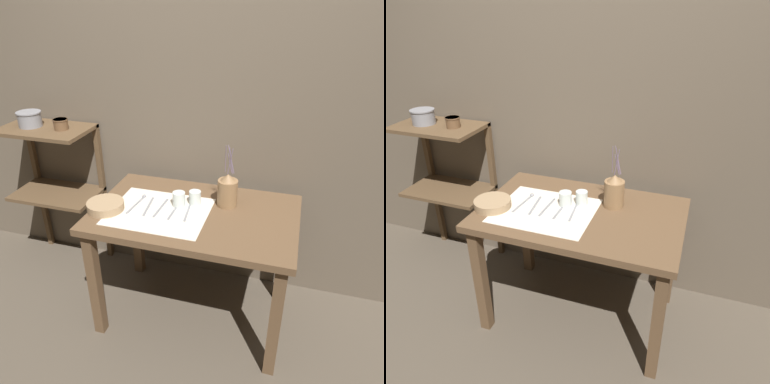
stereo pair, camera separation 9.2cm
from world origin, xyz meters
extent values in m
plane|color=brown|center=(0.00, 0.00, 0.00)|extent=(12.00, 12.00, 0.00)
cube|color=brown|center=(0.00, 0.47, 1.20)|extent=(7.00, 0.06, 2.40)
cube|color=brown|center=(0.00, 0.00, 0.74)|extent=(1.14, 0.71, 0.04)
cube|color=brown|center=(-0.51, -0.30, 0.36)|extent=(0.06, 0.06, 0.72)
cube|color=brown|center=(0.51, -0.30, 0.36)|extent=(0.06, 0.06, 0.72)
cube|color=brown|center=(-0.51, 0.30, 0.36)|extent=(0.06, 0.06, 0.72)
cube|color=brown|center=(0.51, 0.30, 0.36)|extent=(0.06, 0.06, 0.72)
cube|color=brown|center=(-1.08, 0.24, 1.06)|extent=(0.58, 0.36, 0.02)
cube|color=brown|center=(-1.08, 0.24, 0.59)|extent=(0.58, 0.36, 0.02)
cube|color=brown|center=(-1.35, 0.40, 0.53)|extent=(0.04, 0.04, 1.07)
cube|color=brown|center=(-0.80, 0.40, 0.53)|extent=(0.04, 0.04, 1.07)
cube|color=beige|center=(-0.19, -0.06, 0.76)|extent=(0.54, 0.44, 0.00)
cylinder|color=olive|center=(0.16, 0.12, 0.84)|extent=(0.11, 0.11, 0.16)
cone|color=olive|center=(0.16, 0.12, 0.93)|extent=(0.09, 0.09, 0.04)
cylinder|color=slate|center=(0.14, 0.12, 1.04)|extent=(0.01, 0.05, 0.17)
cylinder|color=slate|center=(0.17, 0.11, 1.04)|extent=(0.03, 0.03, 0.16)
cylinder|color=slate|center=(0.16, 0.13, 1.01)|extent=(0.03, 0.03, 0.12)
cylinder|color=slate|center=(0.17, 0.11, 1.04)|extent=(0.02, 0.03, 0.17)
cylinder|color=slate|center=(0.17, 0.14, 1.04)|extent=(0.04, 0.01, 0.16)
cylinder|color=#9E7F5B|center=(-0.48, -0.12, 0.78)|extent=(0.21, 0.21, 0.05)
cylinder|color=silver|center=(-0.10, 0.03, 0.80)|extent=(0.07, 0.07, 0.08)
cylinder|color=silver|center=(-0.02, 0.08, 0.80)|extent=(0.07, 0.07, 0.08)
cube|color=gray|center=(-0.34, -0.03, 0.76)|extent=(0.03, 0.21, 0.00)
sphere|color=gray|center=(-0.33, 0.07, 0.77)|extent=(0.02, 0.02, 0.02)
cube|color=gray|center=(-0.27, -0.03, 0.76)|extent=(0.04, 0.21, 0.00)
cube|color=gray|center=(-0.19, -0.02, 0.76)|extent=(0.02, 0.21, 0.00)
cube|color=gray|center=(-0.11, -0.03, 0.76)|extent=(0.01, 0.21, 0.00)
cube|color=gray|center=(-0.04, -0.02, 0.76)|extent=(0.04, 0.21, 0.00)
sphere|color=gray|center=(-0.05, 0.08, 0.77)|extent=(0.02, 0.02, 0.02)
cylinder|color=gray|center=(-1.18, 0.24, 1.12)|extent=(0.15, 0.15, 0.10)
cylinder|color=gray|center=(-1.18, 0.24, 1.16)|extent=(0.16, 0.16, 0.01)
cylinder|color=brown|center=(-0.95, 0.24, 1.10)|extent=(0.09, 0.09, 0.07)
cylinder|color=brown|center=(-0.95, 0.24, 1.13)|extent=(0.09, 0.09, 0.01)
camera|label=1|loc=(0.49, -1.72, 1.82)|focal=35.00mm
camera|label=2|loc=(0.58, -1.69, 1.82)|focal=35.00mm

